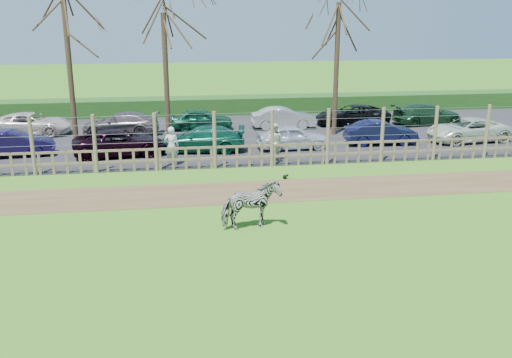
{
  "coord_description": "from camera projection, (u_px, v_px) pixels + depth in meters",
  "views": [
    {
      "loc": [
        -1.66,
        -15.88,
        6.64
      ],
      "look_at": [
        1.0,
        2.5,
        1.1
      ],
      "focal_mm": 40.0,
      "sensor_mm": 36.0,
      "label": 1
    }
  ],
  "objects": [
    {
      "name": "car_13",
      "position": [
        427.0,
        114.0,
        33.99
      ],
      "size": [
        4.25,
        2.0,
        1.2
      ],
      "primitive_type": "imported",
      "rotation": [
        0.0,
        0.0,
        1.65
      ],
      "color": "#1D4526",
      "rests_on": "asphalt"
    },
    {
      "name": "car_8",
      "position": [
        31.0,
        124.0,
        31.16
      ],
      "size": [
        4.48,
        2.38,
        1.2
      ],
      "primitive_type": "imported",
      "rotation": [
        0.0,
        0.0,
        1.48
      ],
      "color": "silver",
      "rests_on": "asphalt"
    },
    {
      "name": "visitor_a",
      "position": [
        172.0,
        146.0,
        24.95
      ],
      "size": [
        0.67,
        0.48,
        1.72
      ],
      "primitive_type": "imported",
      "rotation": [
        0.0,
        0.0,
        3.04
      ],
      "color": "silver",
      "rests_on": "asphalt"
    },
    {
      "name": "car_1",
      "position": [
        13.0,
        144.0,
        26.54
      ],
      "size": [
        3.76,
        1.66,
        1.2
      ],
      "primitive_type": "imported",
      "rotation": [
        0.0,
        0.0,
        1.68
      ],
      "color": "#150C3E",
      "rests_on": "asphalt"
    },
    {
      "name": "crow",
      "position": [
        285.0,
        177.0,
        23.23
      ],
      "size": [
        0.24,
        0.18,
        0.19
      ],
      "color": "black",
      "rests_on": "ground"
    },
    {
      "name": "asphalt",
      "position": [
        206.0,
        136.0,
        30.94
      ],
      "size": [
        44.0,
        13.0,
        0.04
      ],
      "primitive_type": "cube",
      "color": "#232326",
      "rests_on": "ground"
    },
    {
      "name": "car_2",
      "position": [
        120.0,
        143.0,
        26.72
      ],
      "size": [
        4.53,
        2.5,
        1.2
      ],
      "primitive_type": "imported",
      "rotation": [
        0.0,
        0.0,
        1.69
      ],
      "color": "black",
      "rests_on": "asphalt"
    },
    {
      "name": "car_11",
      "position": [
        283.0,
        118.0,
        32.84
      ],
      "size": [
        3.65,
        1.31,
        1.2
      ],
      "primitive_type": "imported",
      "rotation": [
        0.0,
        0.0,
        1.56
      ],
      "color": "#B7B7B3",
      "rests_on": "asphalt"
    },
    {
      "name": "ground",
      "position": [
        235.0,
        239.0,
        17.19
      ],
      "size": [
        120.0,
        120.0,
        0.0
      ],
      "primitive_type": "plane",
      "color": "olive",
      "rests_on": "ground"
    },
    {
      "name": "visitor_b",
      "position": [
        274.0,
        142.0,
        25.67
      ],
      "size": [
        1.01,
        0.9,
        1.72
      ],
      "primitive_type": "imported",
      "rotation": [
        0.0,
        0.0,
        2.8
      ],
      "color": "beige",
      "rests_on": "asphalt"
    },
    {
      "name": "car_12",
      "position": [
        353.0,
        115.0,
        33.63
      ],
      "size": [
        4.53,
        2.49,
        1.2
      ],
      "primitive_type": "imported",
      "rotation": [
        0.0,
        0.0,
        4.59
      ],
      "color": "black",
      "rests_on": "asphalt"
    },
    {
      "name": "car_4",
      "position": [
        293.0,
        137.0,
        27.91
      ],
      "size": [
        3.56,
        1.53,
        1.2
      ],
      "primitive_type": "imported",
      "rotation": [
        0.0,
        0.0,
        1.6
      ],
      "color": "silver",
      "rests_on": "asphalt"
    },
    {
      "name": "tree_mid",
      "position": [
        165.0,
        47.0,
        28.33
      ],
      "size": [
        4.8,
        4.8,
        6.83
      ],
      "color": "#3D2B1E",
      "rests_on": "ground"
    },
    {
      "name": "car_9",
      "position": [
        121.0,
        124.0,
        31.19
      ],
      "size": [
        4.31,
        2.18,
        1.2
      ],
      "primitive_type": "imported",
      "rotation": [
        0.0,
        0.0,
        4.59
      ],
      "color": "#62555C",
      "rests_on": "asphalt"
    },
    {
      "name": "car_6",
      "position": [
        467.0,
        130.0,
        29.57
      ],
      "size": [
        4.52,
        2.47,
        1.2
      ],
      "primitive_type": "imported",
      "rotation": [
        0.0,
        0.0,
        4.83
      ],
      "color": "silver",
      "rests_on": "asphalt"
    },
    {
      "name": "hedge",
      "position": [
        200.0,
        106.0,
        37.42
      ],
      "size": [
        46.0,
        2.0,
        1.1
      ],
      "primitive_type": "cube",
      "color": "#1E4716",
      "rests_on": "ground"
    },
    {
      "name": "car_5",
      "position": [
        381.0,
        133.0,
        28.91
      ],
      "size": [
        3.69,
        1.41,
        1.2
      ],
      "primitive_type": "imported",
      "rotation": [
        0.0,
        0.0,
        1.53
      ],
      "color": "#11143B",
      "rests_on": "asphalt"
    },
    {
      "name": "car_10",
      "position": [
        201.0,
        119.0,
        32.42
      ],
      "size": [
        3.56,
        1.5,
        1.2
      ],
      "primitive_type": "imported",
      "rotation": [
        0.0,
        0.0,
        1.55
      ],
      "color": "#135335",
      "rests_on": "asphalt"
    },
    {
      "name": "car_3",
      "position": [
        202.0,
        139.0,
        27.47
      ],
      "size": [
        4.31,
        2.17,
        1.2
      ],
      "primitive_type": "imported",
      "rotation": [
        0.0,
        0.0,
        4.59
      ],
      "color": "#0D4D38",
      "rests_on": "asphalt"
    },
    {
      "name": "tree_right",
      "position": [
        338.0,
        37.0,
        29.93
      ],
      "size": [
        4.8,
        4.8,
        7.35
      ],
      "color": "#3D2B1E",
      "rests_on": "ground"
    },
    {
      "name": "fence",
      "position": [
        215.0,
        150.0,
        24.55
      ],
      "size": [
        30.16,
        0.16,
        2.5
      ],
      "color": "brown",
      "rests_on": "ground"
    },
    {
      "name": "tree_left",
      "position": [
        66.0,
        32.0,
        26.55
      ],
      "size": [
        4.8,
        4.8,
        7.88
      ],
      "color": "#3D2B1E",
      "rests_on": "ground"
    },
    {
      "name": "dirt_strip",
      "position": [
        222.0,
        193.0,
        21.45
      ],
      "size": [
        34.0,
        2.8,
        0.01
      ],
      "primitive_type": "cube",
      "color": "brown",
      "rests_on": "ground"
    },
    {
      "name": "zebra",
      "position": [
        251.0,
        205.0,
        17.77
      ],
      "size": [
        1.98,
        1.25,
        1.55
      ],
      "primitive_type": "imported",
      "rotation": [
        0.0,
        0.0,
        1.81
      ],
      "color": "gray",
      "rests_on": "ground"
    }
  ]
}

